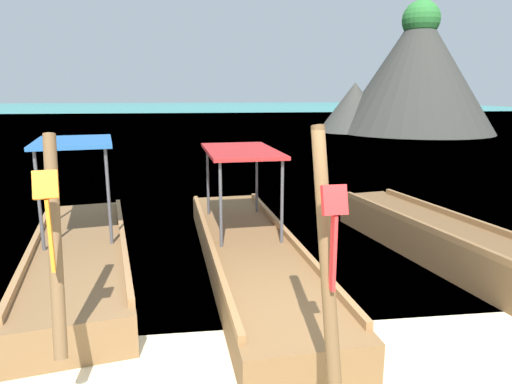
# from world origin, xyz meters

# --- Properties ---
(ground) EXTENTS (120.00, 120.00, 0.00)m
(ground) POSITION_xyz_m (0.00, 0.00, 0.00)
(ground) COLOR beige
(sea_water) EXTENTS (120.00, 120.00, 0.00)m
(sea_water) POSITION_xyz_m (0.00, 61.03, 0.00)
(sea_water) COLOR teal
(sea_water) RESTS_ON ground
(longtail_boat_orange_ribbon) EXTENTS (2.38, 6.04, 2.44)m
(longtail_boat_orange_ribbon) POSITION_xyz_m (-2.78, 3.05, 0.33)
(longtail_boat_orange_ribbon) COLOR brown
(longtail_boat_orange_ribbon) RESTS_ON ground
(longtail_boat_red_ribbon) EXTENTS (1.87, 7.07, 2.55)m
(longtail_boat_red_ribbon) POSITION_xyz_m (-0.11, 2.95, 0.30)
(longtail_boat_red_ribbon) COLOR brown
(longtail_boat_red_ribbon) RESTS_ON ground
(longtail_boat_pink_ribbon) EXTENTS (2.11, 6.62, 2.84)m
(longtail_boat_pink_ribbon) POSITION_xyz_m (3.26, 2.58, 0.33)
(longtail_boat_pink_ribbon) COLOR brown
(longtail_boat_pink_ribbon) RESTS_ON ground
(karst_rock) EXTENTS (11.98, 10.76, 8.89)m
(karst_rock) POSITION_xyz_m (14.02, 26.92, 4.12)
(karst_rock) COLOR #383833
(karst_rock) RESTS_ON ground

